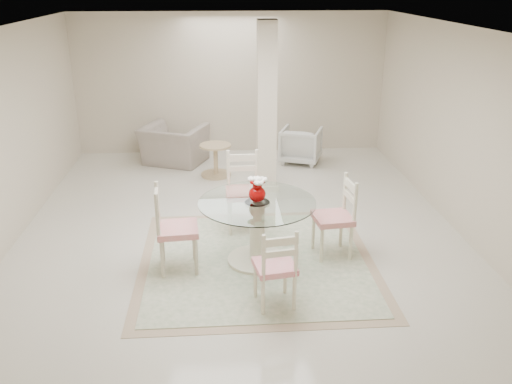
{
  "coord_description": "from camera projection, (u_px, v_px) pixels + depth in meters",
  "views": [
    {
      "loc": [
        -0.27,
        -7.06,
        3.27
      ],
      "look_at": [
        0.17,
        -0.97,
        0.85
      ],
      "focal_mm": 38.0,
      "sensor_mm": 36.0,
      "label": 1
    }
  ],
  "objects": [
    {
      "name": "room_shell",
      "position": [
        238.0,
        94.0,
        7.08
      ],
      "size": [
        6.02,
        7.02,
        2.71
      ],
      "color": "beige",
      "rests_on": "ground"
    },
    {
      "name": "dining_chair_west",
      "position": [
        171.0,
        223.0,
        6.28
      ],
      "size": [
        0.51,
        0.51,
        1.18
      ],
      "rotation": [
        0.0,
        0.0,
        1.66
      ],
      "color": "beige",
      "rests_on": "ground"
    },
    {
      "name": "armchair_white",
      "position": [
        301.0,
        145.0,
        10.21
      ],
      "size": [
        0.92,
        0.93,
        0.66
      ],
      "primitive_type": "imported",
      "rotation": [
        0.0,
        0.0,
        2.79
      ],
      "color": "silver",
      "rests_on": "ground"
    },
    {
      "name": "ground",
      "position": [
        239.0,
        222.0,
        7.77
      ],
      "size": [
        7.0,
        7.0,
        0.0
      ],
      "primitive_type": "plane",
      "color": "silver",
      "rests_on": "ground"
    },
    {
      "name": "dining_table",
      "position": [
        257.0,
        232.0,
        6.54
      ],
      "size": [
        1.4,
        1.4,
        0.81
      ],
      "rotation": [
        0.0,
        0.0,
        0.12
      ],
      "color": "beige",
      "rests_on": "ground"
    },
    {
      "name": "dining_chair_north",
      "position": [
        243.0,
        185.0,
        7.4
      ],
      "size": [
        0.49,
        0.49,
        1.2
      ],
      "rotation": [
        0.0,
        0.0,
        0.02
      ],
      "color": "beige",
      "rests_on": "ground"
    },
    {
      "name": "recliner_taupe",
      "position": [
        174.0,
        145.0,
        10.15
      ],
      "size": [
        1.38,
        1.31,
        0.71
      ],
      "primitive_type": "imported",
      "rotation": [
        0.0,
        0.0,
        2.75
      ],
      "color": "gray",
      "rests_on": "ground"
    },
    {
      "name": "dining_chair_south",
      "position": [
        277.0,
        263.0,
        5.56
      ],
      "size": [
        0.47,
        0.47,
        1.03
      ],
      "rotation": [
        0.0,
        0.0,
        3.31
      ],
      "color": "#F0E6C5",
      "rests_on": "ground"
    },
    {
      "name": "area_rug",
      "position": [
        257.0,
        261.0,
        6.69
      ],
      "size": [
        2.88,
        2.88,
        0.02
      ],
      "color": "tan",
      "rests_on": "ground"
    },
    {
      "name": "dining_chair_east",
      "position": [
        339.0,
        211.0,
        6.65
      ],
      "size": [
        0.5,
        0.5,
        1.13
      ],
      "rotation": [
        0.0,
        0.0,
        -1.46
      ],
      "color": "#EDE7C3",
      "rests_on": "ground"
    },
    {
      "name": "column",
      "position": [
        267.0,
        109.0,
        8.51
      ],
      "size": [
        0.3,
        0.3,
        2.7
      ],
      "primitive_type": "cube",
      "color": "beige",
      "rests_on": "ground"
    },
    {
      "name": "red_vase",
      "position": [
        257.0,
        190.0,
        6.34
      ],
      "size": [
        0.24,
        0.22,
        0.31
      ],
      "color": "#A30505",
      "rests_on": "dining_table"
    },
    {
      "name": "side_table",
      "position": [
        216.0,
        161.0,
        9.52
      ],
      "size": [
        0.55,
        0.55,
        0.57
      ],
      "color": "tan",
      "rests_on": "ground"
    }
  ]
}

